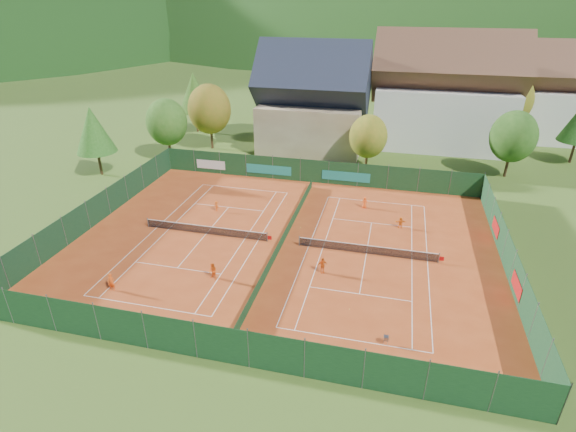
% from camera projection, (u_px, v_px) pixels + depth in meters
% --- Properties ---
extents(ground, '(600.00, 600.00, 0.00)m').
position_uv_depth(ground, '(283.00, 244.00, 43.43)').
color(ground, '#38581B').
rests_on(ground, ground).
extents(clay_pad, '(40.00, 32.00, 0.01)m').
position_uv_depth(clay_pad, '(283.00, 243.00, 43.42)').
color(clay_pad, '#A73E18').
rests_on(clay_pad, ground).
extents(court_markings_left, '(11.03, 23.83, 0.00)m').
position_uv_depth(court_markings_left, '(206.00, 234.00, 45.12)').
color(court_markings_left, white).
rests_on(court_markings_left, ground).
extents(court_markings_right, '(11.03, 23.83, 0.00)m').
position_uv_depth(court_markings_right, '(366.00, 254.00, 41.71)').
color(court_markings_right, white).
rests_on(court_markings_right, ground).
extents(tennis_net_left, '(13.30, 0.10, 1.02)m').
position_uv_depth(tennis_net_left, '(207.00, 230.00, 44.86)').
color(tennis_net_left, '#59595B').
rests_on(tennis_net_left, ground).
extents(tennis_net_right, '(13.30, 0.10, 1.02)m').
position_uv_depth(tennis_net_right, '(368.00, 249.00, 41.46)').
color(tennis_net_right, '#59595B').
rests_on(tennis_net_right, ground).
extents(court_divider, '(0.03, 28.80, 1.00)m').
position_uv_depth(court_divider, '(283.00, 239.00, 43.19)').
color(court_divider, '#13361A').
rests_on(court_divider, ground).
extents(fence_north, '(40.00, 0.10, 3.00)m').
position_uv_depth(fence_north, '(311.00, 171.00, 56.74)').
color(fence_north, '#153B1D').
rests_on(fence_north, ground).
extents(fence_south, '(40.00, 0.04, 3.00)m').
position_uv_depth(fence_south, '(221.00, 345.00, 28.85)').
color(fence_south, '#14391C').
rests_on(fence_south, ground).
extents(fence_west, '(0.04, 32.00, 3.00)m').
position_uv_depth(fence_west, '(98.00, 208.00, 47.00)').
color(fence_west, '#13341C').
rests_on(fence_west, ground).
extents(fence_east, '(0.09, 32.00, 3.00)m').
position_uv_depth(fence_east, '(508.00, 256.00, 38.54)').
color(fence_east, '#153A1F').
rests_on(fence_east, ground).
extents(chalet, '(16.20, 12.00, 16.00)m').
position_uv_depth(chalet, '(313.00, 105.00, 67.13)').
color(chalet, '#CEB791').
rests_on(chalet, ground).
extents(hotel_block_a, '(21.60, 11.00, 17.25)m').
position_uv_depth(hotel_block_a, '(444.00, 98.00, 67.96)').
color(hotel_block_a, silver).
rests_on(hotel_block_a, ground).
extents(hotel_block_b, '(17.28, 10.00, 15.50)m').
position_uv_depth(hotel_block_b, '(531.00, 97.00, 72.27)').
color(hotel_block_b, silver).
rests_on(hotel_block_b, ground).
extents(tree_west_front, '(5.72, 5.72, 8.69)m').
position_uv_depth(tree_west_front, '(167.00, 122.00, 63.05)').
color(tree_west_front, '#442B18').
rests_on(tree_west_front, ground).
extents(tree_west_mid, '(6.44, 6.44, 9.78)m').
position_uv_depth(tree_west_mid, '(209.00, 109.00, 67.10)').
color(tree_west_mid, '#462E19').
rests_on(tree_west_mid, ground).
extents(tree_west_back, '(5.60, 5.60, 10.00)m').
position_uv_depth(tree_west_back, '(194.00, 92.00, 75.02)').
color(tree_west_back, '#472A19').
rests_on(tree_west_back, ground).
extents(tree_center, '(5.01, 5.01, 7.60)m').
position_uv_depth(tree_center, '(368.00, 136.00, 59.13)').
color(tree_center, '#4C311B').
rests_on(tree_center, ground).
extents(tree_east_front, '(5.72, 5.72, 8.69)m').
position_uv_depth(tree_east_front, '(513.00, 137.00, 56.73)').
color(tree_east_front, '#49301A').
rests_on(tree_east_front, ground).
extents(tree_west_side, '(5.04, 5.04, 9.00)m').
position_uv_depth(tree_west_side, '(93.00, 130.00, 57.08)').
color(tree_west_side, '#483319').
rests_on(tree_west_side, ground).
extents(tree_east_back, '(7.15, 7.15, 10.86)m').
position_uv_depth(tree_east_back, '(509.00, 100.00, 69.59)').
color(tree_east_back, '#462919').
rests_on(tree_east_back, ground).
extents(mountain_backdrop, '(820.00, 530.00, 242.00)m').
position_uv_depth(mountain_backdrop, '(432.00, 111.00, 257.82)').
color(mountain_backdrop, black).
rests_on(mountain_backdrop, ground).
extents(ball_hopper, '(0.34, 0.34, 0.80)m').
position_uv_depth(ball_hopper, '(386.00, 338.00, 30.77)').
color(ball_hopper, slate).
rests_on(ball_hopper, ground).
extents(loose_ball_0, '(0.07, 0.07, 0.07)m').
position_uv_depth(loose_ball_0, '(158.00, 263.00, 40.24)').
color(loose_ball_0, '#CCD833').
rests_on(loose_ball_0, ground).
extents(loose_ball_1, '(0.07, 0.07, 0.07)m').
position_uv_depth(loose_ball_1, '(349.00, 309.00, 34.39)').
color(loose_ball_1, '#CCD833').
rests_on(loose_ball_1, ground).
extents(loose_ball_2, '(0.07, 0.07, 0.07)m').
position_uv_depth(loose_ball_2, '(300.00, 228.00, 46.26)').
color(loose_ball_2, '#CCD833').
rests_on(loose_ball_2, ground).
extents(loose_ball_3, '(0.07, 0.07, 0.07)m').
position_uv_depth(loose_ball_3, '(287.00, 203.00, 51.54)').
color(loose_ball_3, '#CCD833').
rests_on(loose_ball_3, ground).
extents(player_left_near, '(0.62, 0.46, 1.56)m').
position_uv_depth(player_left_near, '(111.00, 282.00, 36.31)').
color(player_left_near, '#EC5515').
rests_on(player_left_near, ground).
extents(player_left_mid, '(0.92, 0.84, 1.52)m').
position_uv_depth(player_left_mid, '(213.00, 271.00, 37.74)').
color(player_left_mid, '#E25714').
rests_on(player_left_mid, ground).
extents(player_left_far, '(0.87, 0.68, 1.18)m').
position_uv_depth(player_left_far, '(217.00, 206.00, 49.59)').
color(player_left_far, '#DD5413').
rests_on(player_left_far, ground).
extents(player_right_near, '(0.95, 0.77, 1.51)m').
position_uv_depth(player_right_near, '(322.00, 265.00, 38.58)').
color(player_right_near, '#D65413').
rests_on(player_right_near, ground).
extents(player_right_far_a, '(0.70, 0.52, 1.31)m').
position_uv_depth(player_right_far_a, '(365.00, 202.00, 50.29)').
color(player_right_far_a, '#FF5416').
rests_on(player_right_far_a, ground).
extents(player_right_far_b, '(1.19, 0.59, 1.23)m').
position_uv_depth(player_right_far_b, '(401.00, 222.00, 46.01)').
color(player_right_far_b, orange).
rests_on(player_right_far_b, ground).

